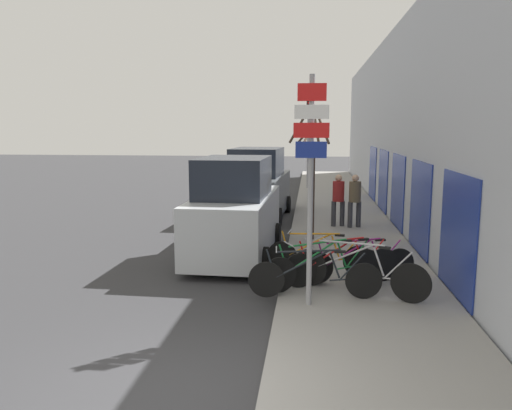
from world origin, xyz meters
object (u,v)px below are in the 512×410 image
Objects in this scene: signpost at (311,176)px; bicycle_0 at (315,277)px; parked_car_1 at (258,187)px; bicycle_4 at (359,263)px; pedestrian_near at (338,196)px; bicycle_5 at (320,256)px; bicycle_1 at (358,272)px; bicycle_2 at (324,267)px; bicycle_3 at (342,265)px; parked_car_0 at (235,213)px; street_tree at (312,174)px; pedestrian_far at (355,197)px; traffic_light at (308,131)px.

bicycle_0 is (0.11, 0.35, -1.85)m from signpost.
signpost is 9.31m from parked_car_1.
bicycle_4 is 0.49× the size of parked_car_1.
pedestrian_near is (0.76, 6.80, 0.54)m from bicycle_0.
bicycle_5 is at bearing -70.37° from parked_car_1.
bicycle_1 reaches higher than bicycle_2.
bicycle_0 is at bearing -109.42° from pedestrian_near.
bicycle_0 is 1.01m from bicycle_3.
bicycle_1 reaches higher than bicycle_4.
parked_car_0 is (-2.73, 2.95, 0.55)m from bicycle_1.
parked_car_1 reaches higher than pedestrian_near.
parked_car_1 is (-1.85, 9.03, -1.27)m from signpost.
bicycle_5 is 3.54m from street_tree.
signpost is 1.61× the size of bicycle_1.
parked_car_0 is (-1.95, 3.27, 0.58)m from bicycle_0.
signpost is at bearing -109.97° from pedestrian_near.
bicycle_4 is 0.60× the size of street_tree.
parked_car_0 is 5.41m from parked_car_1.
street_tree is (-1.34, -1.89, 0.85)m from pedestrian_far.
signpost is 0.87× the size of traffic_light.
bicycle_1 is 0.78m from bicycle_4.
pedestrian_near reaches higher than bicycle_3.
parked_car_0 is at bearing 67.83° from bicycle_1.
street_tree reaches higher than pedestrian_far.
pedestrian_far reaches higher than bicycle_5.
parked_car_0 is (-2.48, 2.42, 0.57)m from bicycle_3.
pedestrian_far is at bearing -81.44° from traffic_light.
street_tree is (-0.97, 3.67, 1.42)m from bicycle_4.
bicycle_1 is 1.05× the size of bicycle_2.
signpost is at bearing -90.27° from street_tree.
bicycle_4 is at bearing -85.81° from traffic_light.
bicycle_0 is at bearing 124.26° from bicycle_4.
pedestrian_near is 10.16m from traffic_light.
bicycle_2 and bicycle_3 have the same top height.
street_tree is at bearing -21.56° from bicycle_2.
traffic_light is at bearing -12.66° from bicycle_4.
bicycle_3 is (0.64, 1.21, -1.85)m from signpost.
bicycle_2 is 0.43m from bicycle_3.
parked_car_0 is (-2.83, 2.18, 0.59)m from bicycle_4.
bicycle_0 is 8.92m from parked_car_1.
bicycle_4 is at bearing 17.66° from bicycle_1.
street_tree is (-0.87, 4.44, 1.38)m from bicycle_1.
street_tree reaches higher than parked_car_0.
bicycle_3 is at bearing -87.13° from traffic_light.
bicycle_5 is 1.39× the size of pedestrian_near.
bicycle_2 is (0.29, 0.97, -1.84)m from signpost.
bicycle_5 is at bearing 83.35° from signpost.
bicycle_0 is at bearing 137.56° from bicycle_1.
bicycle_2 is at bearing -49.59° from parked_car_0.
pedestrian_far is at bearing -35.25° from bicycle_2.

